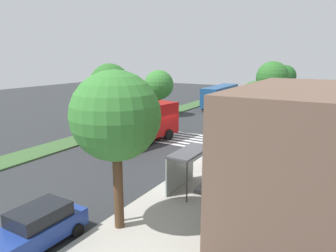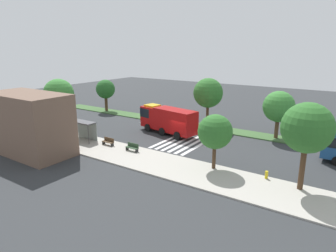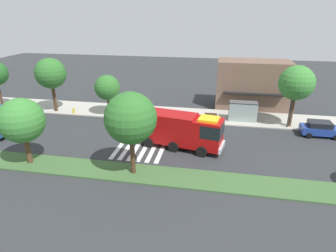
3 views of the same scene
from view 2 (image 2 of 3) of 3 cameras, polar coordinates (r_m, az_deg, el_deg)
ground_plane at (r=39.05m, az=2.26°, el=-2.52°), size 120.00×120.00×0.00m
sidewalk at (r=32.52m, az=-5.63°, el=-6.10°), size 60.00×5.62×0.14m
median_strip at (r=45.03m, az=7.03°, el=-0.16°), size 60.00×3.00×0.14m
crosswalk at (r=38.50m, az=3.67°, el=-2.78°), size 4.95×10.16×0.01m
fire_truck at (r=41.09m, az=-0.30°, el=1.38°), size 9.42×4.09×3.69m
parked_car_mid at (r=47.75m, az=-19.63°, el=0.97°), size 4.30×2.13×1.75m
bus_stop_shelter at (r=39.35m, az=-15.63°, el=-0.08°), size 3.50×1.40×2.46m
bench_near_shelter at (r=36.86m, az=-11.39°, el=-2.92°), size 1.60×0.50×0.90m
bench_west_of_shelter at (r=34.37m, az=-6.86°, el=-4.04°), size 1.60×0.50×0.90m
street_lamp at (r=43.68m, az=-19.33°, el=3.37°), size 0.36×0.36×5.79m
storefront_building at (r=36.52m, az=-25.03°, el=0.39°), size 10.08×5.84×6.83m
sidewalk_tree_west at (r=26.13m, az=25.14°, el=-0.40°), size 4.11×4.11×7.38m
sidewalk_tree_center at (r=28.70m, az=9.02°, el=-1.13°), size 3.35×3.35×5.41m
sidewalk_tree_east at (r=43.36m, az=-20.20°, el=5.78°), size 4.06×4.06×7.42m
median_tree_far_west at (r=40.63m, az=20.47°, el=3.47°), size 4.00×4.00×6.19m
median_tree_west at (r=43.82m, az=7.70°, el=6.28°), size 4.31×4.31×7.25m
median_tree_center at (r=56.30m, az=-11.90°, el=6.89°), size 3.48×3.48×5.80m
fire_hydrant at (r=28.70m, az=18.36°, el=-8.87°), size 0.28×0.28×0.70m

